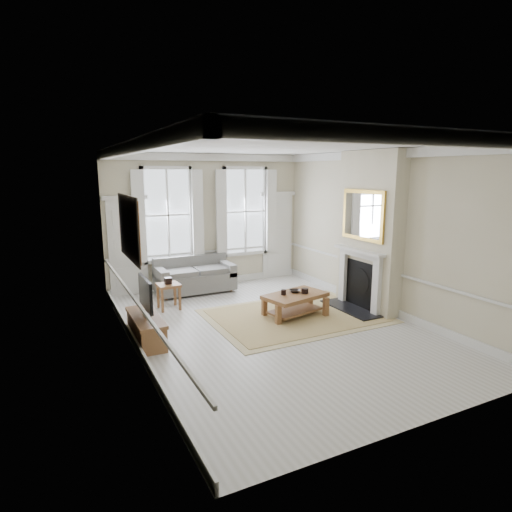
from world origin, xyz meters
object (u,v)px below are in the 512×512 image
tv_stand (146,329)px  sofa (194,277)px  side_table (168,289)px  coffee_table (295,298)px

tv_stand → sofa: bearing=56.5°
sofa → side_table: 1.42m
side_table → coffee_table: 2.76m
coffee_table → tv_stand: bearing=166.1°
sofa → tv_stand: 3.22m
sofa → coffee_table: (1.27, -2.72, 0.04)m
side_table → sofa: bearing=48.8°
tv_stand → side_table: bearing=62.5°
coffee_table → side_table: bearing=129.9°
sofa → coffee_table: size_ratio=1.33×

